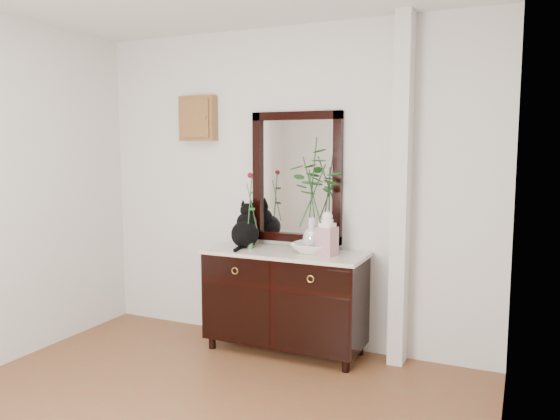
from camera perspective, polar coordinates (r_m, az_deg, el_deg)
The scene contains 10 objects.
wall_back at distance 4.67m, azimuth 0.65°, elevation 2.35°, with size 3.60×0.04×2.70m, color silver.
pilaster at distance 4.29m, azimuth 12.55°, elevation 1.80°, with size 0.12×0.20×2.70m, color silver.
sideboard at distance 4.56m, azimuth 0.52°, elevation -8.97°, with size 1.33×0.52×0.82m.
wall_mirror at distance 4.61m, azimuth 1.73°, elevation 3.41°, with size 0.80×0.06×1.10m.
key_cabinet at distance 5.03m, azimuth -8.56°, elevation 9.43°, with size 0.35×0.10×0.40m, color brown.
cat at distance 4.63m, azimuth -3.67°, elevation -1.57°, with size 0.27×0.33×0.38m, color black, non-canonical shape.
lotus_bowl at distance 4.41m, azimuth 3.37°, elevation -3.95°, with size 0.32×0.32×0.08m, color white.
vase_branches at distance 4.35m, azimuth 3.41°, elevation 1.75°, with size 0.44×0.44×0.92m, color silver, non-canonical shape.
bud_vase_rose at distance 4.54m, azimuth -3.16°, elevation -0.01°, with size 0.08×0.08×0.65m, color #326835, non-canonical shape.
ginger_jar at distance 4.28m, azimuth 4.96°, elevation -2.39°, with size 0.13×0.13×0.36m, color white, non-canonical shape.
Camera 1 is at (1.87, -2.28, 1.71)m, focal length 35.00 mm.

